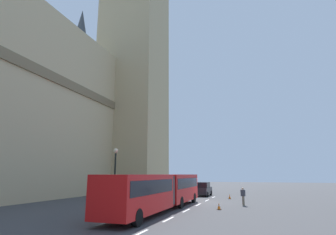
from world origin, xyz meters
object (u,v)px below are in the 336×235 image
at_px(articulated_bus, 161,189).
at_px(traffic_cone_west, 219,206).
at_px(traffic_cone_middle, 230,196).
at_px(street_lamp, 115,173).
at_px(sedan_lead, 203,189).
at_px(pedestrian_near_cones, 243,196).

bearing_deg(articulated_bus, traffic_cone_west, -63.88).
xyz_separation_m(articulated_bus, traffic_cone_middle, (12.69, -4.24, -1.46)).
height_order(articulated_bus, street_lamp, street_lamp).
bearing_deg(traffic_cone_west, articulated_bus, 116.12).
bearing_deg(traffic_cone_west, traffic_cone_middle, 1.16).
bearing_deg(street_lamp, sedan_lead, -16.63).
bearing_deg(pedestrian_near_cones, sedan_lead, 29.98).
bearing_deg(street_lamp, articulated_bus, -92.79).
xyz_separation_m(traffic_cone_west, pedestrian_near_cones, (3.75, -1.79, 0.63)).
distance_m(sedan_lead, traffic_cone_west, 14.70).
distance_m(sedan_lead, traffic_cone_middle, 5.37).
bearing_deg(sedan_lead, traffic_cone_middle, -132.10).
bearing_deg(traffic_cone_middle, street_lamp, 144.94).
relative_size(articulated_bus, pedestrian_near_cones, 10.01).
height_order(sedan_lead, pedestrian_near_cones, sedan_lead).
xyz_separation_m(traffic_cone_west, traffic_cone_middle, (10.51, 0.21, 0.00)).
xyz_separation_m(sedan_lead, traffic_cone_west, (-14.08, -4.17, -0.63)).
bearing_deg(traffic_cone_west, pedestrian_near_cones, -25.54).
relative_size(articulated_bus, street_lamp, 3.21).
relative_size(articulated_bus, traffic_cone_middle, 29.18).
distance_m(articulated_bus, traffic_cone_middle, 13.46).
relative_size(articulated_bus, traffic_cone_west, 29.18).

